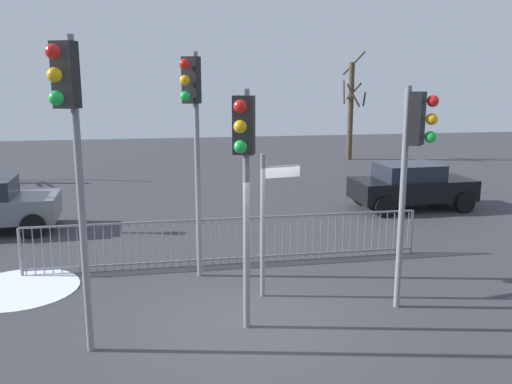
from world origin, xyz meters
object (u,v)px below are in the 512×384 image
at_px(traffic_light_rear_left, 244,158).
at_px(traffic_light_mid_left, 414,149).
at_px(traffic_light_foreground_right, 70,127).
at_px(bare_tree_centre, 351,108).
at_px(traffic_light_foreground_left, 193,116).
at_px(car_black_near, 411,185).
at_px(direction_sign_post, 266,217).

relative_size(traffic_light_rear_left, traffic_light_mid_left, 0.99).
relative_size(traffic_light_foreground_right, bare_tree_centre, 0.86).
relative_size(traffic_light_mid_left, traffic_light_foreground_left, 0.86).
distance_m(traffic_light_rear_left, traffic_light_mid_left, 3.04).
distance_m(car_black_near, bare_tree_centre, 11.04).
relative_size(traffic_light_foreground_left, car_black_near, 1.20).
bearing_deg(car_black_near, traffic_light_foreground_left, -147.44).
xyz_separation_m(traffic_light_foreground_right, direction_sign_post, (3.14, 1.79, -1.89)).
height_order(traffic_light_foreground_left, bare_tree_centre, bare_tree_centre).
bearing_deg(bare_tree_centre, traffic_light_foreground_right, -120.08).
bearing_deg(traffic_light_foreground_right, bare_tree_centre, -95.31).
distance_m(traffic_light_mid_left, traffic_light_foreground_left, 4.29).
bearing_deg(traffic_light_rear_left, direction_sign_post, -92.80).
bearing_deg(bare_tree_centre, traffic_light_mid_left, -106.52).
height_order(traffic_light_rear_left, traffic_light_foreground_left, traffic_light_foreground_left).
distance_m(traffic_light_rear_left, direction_sign_post, 2.06).
bearing_deg(car_black_near, bare_tree_centre, 78.29).
xyz_separation_m(traffic_light_foreground_left, bare_tree_centre, (8.98, 15.78, -0.76)).
bearing_deg(traffic_light_foreground_right, car_black_near, -113.86).
bearing_deg(traffic_light_mid_left, bare_tree_centre, -155.33).
bearing_deg(traffic_light_foreground_right, traffic_light_rear_left, -146.89).
bearing_deg(traffic_light_foreground_right, direction_sign_post, -125.56).
xyz_separation_m(traffic_light_rear_left, direction_sign_post, (0.63, 1.42, -1.35)).
height_order(traffic_light_foreground_right, direction_sign_post, traffic_light_foreground_right).
bearing_deg(traffic_light_foreground_right, traffic_light_foreground_left, -97.56).
distance_m(direction_sign_post, car_black_near, 8.65).
relative_size(traffic_light_foreground_right, direction_sign_post, 1.70).
bearing_deg(traffic_light_rear_left, traffic_light_foreground_right, 29.49).
height_order(traffic_light_rear_left, traffic_light_foreground_right, traffic_light_foreground_right).
xyz_separation_m(direction_sign_post, car_black_near, (5.96, 6.22, -0.79)).
bearing_deg(traffic_light_foreground_left, traffic_light_mid_left, -178.36).
bearing_deg(traffic_light_foreground_left, direction_sign_post, 169.75).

